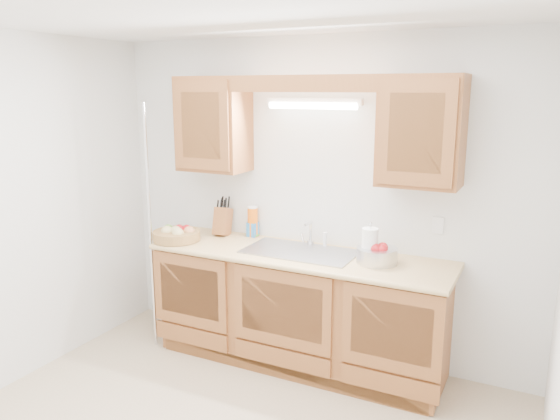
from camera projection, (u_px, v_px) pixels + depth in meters
The scene contains 17 objects.
room at pixel (210, 248), 2.98m from camera, with size 3.52×3.50×2.50m.
base_cabinets at pixel (299, 309), 4.21m from camera, with size 2.20×0.60×0.86m, color brown.
countertop at pixel (299, 255), 4.10m from camera, with size 2.30×0.63×0.04m, color tan.
upper_cabinet_left at pixel (214, 124), 4.38m from camera, with size 0.55×0.33×0.75m, color brown.
upper_cabinet_right at pixel (422, 131), 3.66m from camera, with size 0.55×0.33×0.75m, color brown.
valance at pixel (301, 83), 3.83m from camera, with size 2.20×0.05×0.12m, color brown.
fluorescent_fixture at pixel (313, 103), 4.06m from camera, with size 0.76×0.08×0.08m.
sink at pixel (300, 261), 4.13m from camera, with size 0.84×0.46×0.36m.
wire_shelf_pole at pixel (150, 229), 4.38m from camera, with size 0.03×0.03×2.00m, color silver.
outlet_plate at pixel (438, 225), 3.90m from camera, with size 0.08×0.01×0.12m, color white.
fruit_basket at pixel (177, 234), 4.42m from camera, with size 0.48×0.48×0.12m.
knife_block at pixel (223, 221), 4.58m from camera, with size 0.13×0.20×0.34m.
orange_canister at pixel (253, 221), 4.52m from camera, with size 0.11×0.11×0.25m.
soap_bottle at pixel (253, 226), 4.53m from camera, with size 0.08×0.08×0.18m, color blue.
sponge at pixel (253, 235), 4.55m from camera, with size 0.10×0.07×0.02m.
paper_towel at pixel (370, 246), 3.85m from camera, with size 0.15×0.15×0.29m.
apple_bowl at pixel (377, 254), 3.84m from camera, with size 0.34×0.34×0.15m.
Camera 1 is at (1.62, -2.39, 2.11)m, focal length 35.00 mm.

